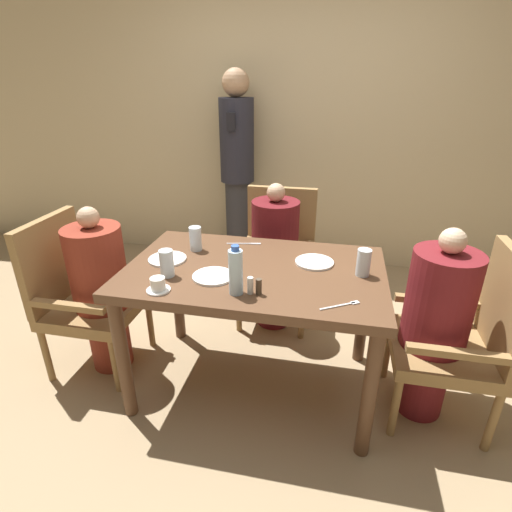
{
  "coord_description": "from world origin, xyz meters",
  "views": [
    {
      "loc": [
        0.39,
        -1.82,
        1.67
      ],
      "look_at": [
        0.0,
        0.04,
        0.81
      ],
      "focal_mm": 28.0,
      "sensor_mm": 36.0,
      "label": 1
    }
  ],
  "objects_px": {
    "plate_main_right": "(213,276)",
    "glass_tall_near": "(167,263)",
    "water_bottle": "(236,272)",
    "chair_right_side": "(464,335)",
    "standing_host": "(237,168)",
    "diner_in_right_chair": "(434,325)",
    "chair_far_side": "(278,253)",
    "glass_tall_far": "(196,239)",
    "diner_in_left_chair": "(101,289)",
    "plate_main_left": "(314,262)",
    "glass_tall_mid": "(364,263)",
    "chair_left_side": "(80,292)",
    "teacup_with_saucer": "(158,285)",
    "diner_in_far_chair": "(275,256)",
    "plate_dessert_center": "(167,259)"
  },
  "relations": [
    {
      "from": "water_bottle",
      "to": "chair_right_side",
      "type": "bearing_deg",
      "value": 14.05
    },
    {
      "from": "diner_in_right_chair",
      "to": "water_bottle",
      "type": "bearing_deg",
      "value": -163.87
    },
    {
      "from": "teacup_with_saucer",
      "to": "glass_tall_far",
      "type": "bearing_deg",
      "value": 89.03
    },
    {
      "from": "plate_dessert_center",
      "to": "plate_main_right",
      "type": "bearing_deg",
      "value": -25.33
    },
    {
      "from": "standing_host",
      "to": "plate_main_left",
      "type": "xyz_separation_m",
      "value": [
        0.8,
        -1.48,
        -0.17
      ]
    },
    {
      "from": "glass_tall_mid",
      "to": "diner_in_left_chair",
      "type": "bearing_deg",
      "value": -178.7
    },
    {
      "from": "chair_left_side",
      "to": "chair_far_side",
      "type": "relative_size",
      "value": 1.0
    },
    {
      "from": "chair_left_side",
      "to": "standing_host",
      "type": "bearing_deg",
      "value": 70.46
    },
    {
      "from": "diner_in_left_chair",
      "to": "plate_main_left",
      "type": "xyz_separation_m",
      "value": [
        1.22,
        0.12,
        0.24
      ]
    },
    {
      "from": "diner_in_right_chair",
      "to": "chair_right_side",
      "type": "bearing_deg",
      "value": -0.0
    },
    {
      "from": "standing_host",
      "to": "water_bottle",
      "type": "distance_m",
      "value": 1.94
    },
    {
      "from": "chair_far_side",
      "to": "diner_in_right_chair",
      "type": "height_order",
      "value": "diner_in_right_chair"
    },
    {
      "from": "plate_main_right",
      "to": "plate_dessert_center",
      "type": "height_order",
      "value": "same"
    },
    {
      "from": "diner_in_left_chair",
      "to": "chair_far_side",
      "type": "height_order",
      "value": "diner_in_left_chair"
    },
    {
      "from": "standing_host",
      "to": "plate_dessert_center",
      "type": "height_order",
      "value": "standing_host"
    },
    {
      "from": "chair_far_side",
      "to": "glass_tall_mid",
      "type": "distance_m",
      "value": 1.02
    },
    {
      "from": "plate_main_right",
      "to": "glass_tall_near",
      "type": "height_order",
      "value": "glass_tall_near"
    },
    {
      "from": "chair_left_side",
      "to": "teacup_with_saucer",
      "type": "height_order",
      "value": "chair_left_side"
    },
    {
      "from": "glass_tall_mid",
      "to": "glass_tall_far",
      "type": "relative_size",
      "value": 1.0
    },
    {
      "from": "plate_main_left",
      "to": "glass_tall_mid",
      "type": "relative_size",
      "value": 1.48
    },
    {
      "from": "glass_tall_near",
      "to": "glass_tall_far",
      "type": "bearing_deg",
      "value": 85.37
    },
    {
      "from": "diner_in_left_chair",
      "to": "water_bottle",
      "type": "distance_m",
      "value": 1.0
    },
    {
      "from": "glass_tall_mid",
      "to": "glass_tall_near",
      "type": "bearing_deg",
      "value": -167.62
    },
    {
      "from": "glass_tall_near",
      "to": "diner_in_left_chair",
      "type": "bearing_deg",
      "value": 161.26
    },
    {
      "from": "diner_in_right_chair",
      "to": "plate_main_right",
      "type": "bearing_deg",
      "value": -172.48
    },
    {
      "from": "chair_far_side",
      "to": "diner_in_left_chair",
      "type": "bearing_deg",
      "value": -138.31
    },
    {
      "from": "diner_in_right_chair",
      "to": "glass_tall_near",
      "type": "height_order",
      "value": "diner_in_right_chair"
    },
    {
      "from": "chair_left_side",
      "to": "diner_in_left_chair",
      "type": "distance_m",
      "value": 0.15
    },
    {
      "from": "diner_in_far_chair",
      "to": "standing_host",
      "type": "xyz_separation_m",
      "value": [
        -0.5,
        0.94,
        0.4
      ]
    },
    {
      "from": "plate_main_left",
      "to": "diner_in_right_chair",
      "type": "bearing_deg",
      "value": -11.32
    },
    {
      "from": "chair_far_side",
      "to": "glass_tall_near",
      "type": "distance_m",
      "value": 1.13
    },
    {
      "from": "chair_far_side",
      "to": "glass_tall_mid",
      "type": "height_order",
      "value": "chair_far_side"
    },
    {
      "from": "diner_in_far_chair",
      "to": "glass_tall_mid",
      "type": "height_order",
      "value": "diner_in_far_chair"
    },
    {
      "from": "diner_in_far_chair",
      "to": "chair_far_side",
      "type": "bearing_deg",
      "value": 90.0
    },
    {
      "from": "plate_main_right",
      "to": "glass_tall_near",
      "type": "distance_m",
      "value": 0.24
    },
    {
      "from": "plate_main_left",
      "to": "chair_left_side",
      "type": "bearing_deg",
      "value": -174.83
    },
    {
      "from": "standing_host",
      "to": "teacup_with_saucer",
      "type": "distance_m",
      "value": 1.94
    },
    {
      "from": "chair_far_side",
      "to": "glass_tall_far",
      "type": "distance_m",
      "value": 0.83
    },
    {
      "from": "chair_left_side",
      "to": "plate_dessert_center",
      "type": "bearing_deg",
      "value": -0.13
    },
    {
      "from": "plate_main_left",
      "to": "chair_far_side",
      "type": "bearing_deg",
      "value": 113.39
    },
    {
      "from": "glass_tall_near",
      "to": "chair_left_side",
      "type": "bearing_deg",
      "value": 165.22
    },
    {
      "from": "diner_in_left_chair",
      "to": "standing_host",
      "type": "height_order",
      "value": "standing_host"
    },
    {
      "from": "standing_host",
      "to": "glass_tall_mid",
      "type": "xyz_separation_m",
      "value": [
        1.04,
        -1.57,
        -0.1
      ]
    },
    {
      "from": "chair_left_side",
      "to": "plate_dessert_center",
      "type": "height_order",
      "value": "chair_left_side"
    },
    {
      "from": "chair_far_side",
      "to": "teacup_with_saucer",
      "type": "xyz_separation_m",
      "value": [
        -0.39,
        -1.15,
        0.3
      ]
    },
    {
      "from": "standing_host",
      "to": "teacup_with_saucer",
      "type": "height_order",
      "value": "standing_host"
    },
    {
      "from": "glass_tall_mid",
      "to": "plate_dessert_center",
      "type": "bearing_deg",
      "value": -178.08
    },
    {
      "from": "teacup_with_saucer",
      "to": "glass_tall_far",
      "type": "height_order",
      "value": "glass_tall_far"
    },
    {
      "from": "standing_host",
      "to": "plate_dessert_center",
      "type": "relative_size",
      "value": 8.52
    },
    {
      "from": "diner_in_right_chair",
      "to": "plate_main_right",
      "type": "height_order",
      "value": "diner_in_right_chair"
    }
  ]
}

